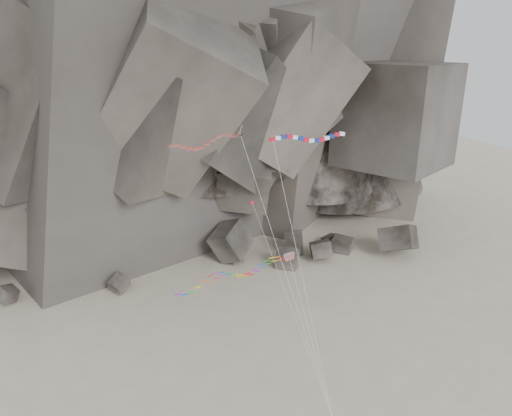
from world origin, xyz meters
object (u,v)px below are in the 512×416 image
object	(u,v)px
delta_kite	(202,142)
parafoil_kite	(231,274)
pennant_kite	(270,252)
banner_kite	(308,140)

from	to	relation	value
delta_kite	parafoil_kite	world-z (taller)	delta_kite
parafoil_kite	pennant_kite	bearing A→B (deg)	18.02
banner_kite	parafoil_kite	distance (m)	18.49
delta_kite	pennant_kite	world-z (taller)	delta_kite
parafoil_kite	pennant_kite	distance (m)	6.53
delta_kite	parafoil_kite	distance (m)	15.64
banner_kite	parafoil_kite	world-z (taller)	banner_kite
delta_kite	pennant_kite	bearing A→B (deg)	-10.37
delta_kite	pennant_kite	distance (m)	15.72
delta_kite	banner_kite	xyz separation A→B (m)	(12.55, -2.14, -0.23)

